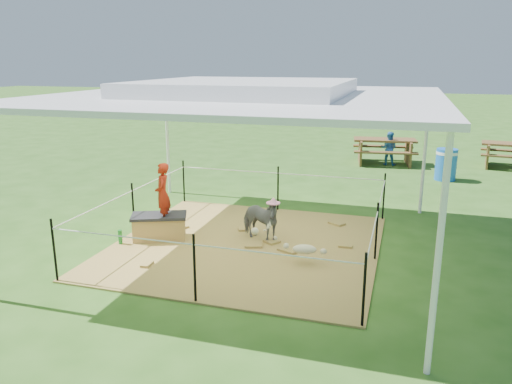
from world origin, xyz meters
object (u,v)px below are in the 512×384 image
(trash_barrel, at_px, (446,164))
(distant_person, at_px, (389,148))
(picnic_table_near, at_px, (384,151))
(straw_bale, at_px, (159,228))
(foal, at_px, (305,247))
(green_bottle, at_px, (120,237))
(pony, at_px, (259,220))
(woman, at_px, (162,188))

(trash_barrel, xyz_separation_m, distant_person, (-1.60, 1.65, 0.09))
(trash_barrel, bearing_deg, picnic_table_near, 133.96)
(straw_bale, distance_m, foal, 2.81)
(foal, bearing_deg, picnic_table_near, 75.14)
(trash_barrel, relative_size, distant_person, 0.83)
(straw_bale, distance_m, green_bottle, 0.71)
(pony, xyz_separation_m, distant_person, (1.93, 7.80, 0.10))
(straw_bale, height_order, foal, foal)
(woman, distance_m, green_bottle, 1.15)
(trash_barrel, bearing_deg, distant_person, 134.18)
(green_bottle, xyz_separation_m, pony, (2.34, 0.90, 0.27))
(foal, relative_size, distant_person, 0.93)
(green_bottle, distance_m, picnic_table_near, 9.78)
(distant_person, bearing_deg, picnic_table_near, -38.67)
(woman, bearing_deg, straw_bale, -112.57)
(straw_bale, bearing_deg, foal, -7.34)
(straw_bale, xyz_separation_m, trash_barrel, (5.33, 6.60, 0.20))
(green_bottle, bearing_deg, picnic_table_near, 65.04)
(pony, xyz_separation_m, foal, (1.00, -0.81, -0.12))
(woman, bearing_deg, distant_person, 133.75)
(pony, bearing_deg, green_bottle, 135.91)
(trash_barrel, xyz_separation_m, picnic_table_near, (-1.75, 1.81, -0.04))
(straw_bale, relative_size, trash_barrel, 1.06)
(picnic_table_near, bearing_deg, trash_barrel, -53.60)
(woman, height_order, distant_person, woman)
(pony, distance_m, distant_person, 8.04)
(green_bottle, height_order, trash_barrel, trash_barrel)
(trash_barrel, height_order, distant_person, distant_person)
(trash_barrel, height_order, picnic_table_near, trash_barrel)
(woman, xyz_separation_m, pony, (1.69, 0.45, -0.57))
(picnic_table_near, bearing_deg, foal, -102.70)
(distant_person, bearing_deg, pony, 85.81)
(green_bottle, xyz_separation_m, picnic_table_near, (4.13, 8.87, 0.24))
(green_bottle, height_order, foal, foal)
(woman, bearing_deg, trash_barrel, 119.09)
(pony, height_order, trash_barrel, trash_barrel)
(straw_bale, distance_m, distant_person, 9.06)
(straw_bale, bearing_deg, distant_person, 65.74)
(green_bottle, height_order, picnic_table_near, picnic_table_near)
(straw_bale, xyz_separation_m, picnic_table_near, (3.58, 8.42, 0.16))
(foal, height_order, trash_barrel, trash_barrel)
(green_bottle, bearing_deg, pony, 21.08)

